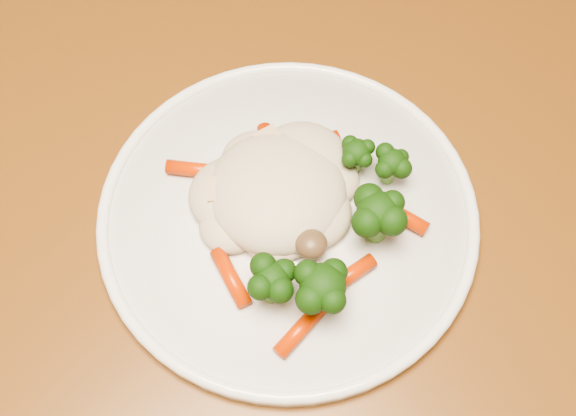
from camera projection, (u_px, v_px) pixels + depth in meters
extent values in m
plane|color=brown|center=(356.00, 322.00, 1.33)|extent=(3.00, 3.00, 0.00)
cube|color=brown|center=(325.00, 195.00, 0.61)|extent=(1.26, 0.97, 0.04)
cube|color=brown|center=(504.00, 42.00, 1.18)|extent=(0.07, 0.07, 0.71)
cylinder|color=white|center=(288.00, 216.00, 0.58)|extent=(0.30, 0.30, 0.01)
ellipsoid|color=beige|center=(276.00, 184.00, 0.55)|extent=(0.13, 0.12, 0.05)
ellipsoid|color=black|center=(272.00, 285.00, 0.52)|extent=(0.04, 0.04, 0.04)
ellipsoid|color=black|center=(322.00, 293.00, 0.51)|extent=(0.05, 0.05, 0.05)
ellipsoid|color=black|center=(376.00, 220.00, 0.54)|extent=(0.05, 0.05, 0.05)
ellipsoid|color=black|center=(390.00, 168.00, 0.57)|extent=(0.04, 0.04, 0.03)
ellipsoid|color=black|center=(356.00, 158.00, 0.58)|extent=(0.04, 0.04, 0.03)
cylinder|color=#E13D05|center=(199.00, 170.00, 0.58)|extent=(0.05, 0.05, 0.01)
cylinder|color=#E13D05|center=(268.00, 145.00, 0.59)|extent=(0.03, 0.04, 0.01)
cylinder|color=#E13D05|center=(317.00, 144.00, 0.59)|extent=(0.04, 0.02, 0.01)
cylinder|color=#E13D05|center=(231.00, 278.00, 0.54)|extent=(0.02, 0.05, 0.01)
cylinder|color=#E13D05|center=(301.00, 329.00, 0.52)|extent=(0.05, 0.02, 0.01)
cylinder|color=#E13D05|center=(352.00, 274.00, 0.54)|extent=(0.04, 0.01, 0.01)
cylinder|color=#E13D05|center=(403.00, 216.00, 0.56)|extent=(0.03, 0.04, 0.01)
cylinder|color=#E13D05|center=(298.00, 181.00, 0.56)|extent=(0.02, 0.05, 0.01)
ellipsoid|color=brown|center=(295.00, 176.00, 0.56)|extent=(0.02, 0.02, 0.02)
ellipsoid|color=brown|center=(318.00, 172.00, 0.56)|extent=(0.02, 0.02, 0.02)
ellipsoid|color=brown|center=(262.00, 202.00, 0.55)|extent=(0.03, 0.03, 0.02)
ellipsoid|color=brown|center=(311.00, 244.00, 0.53)|extent=(0.02, 0.02, 0.02)
cube|color=#D1B18B|center=(238.00, 170.00, 0.57)|extent=(0.03, 0.02, 0.01)
cube|color=#D1B18B|center=(267.00, 139.00, 0.58)|extent=(0.02, 0.02, 0.01)
cube|color=#D1B18B|center=(217.00, 192.00, 0.56)|extent=(0.02, 0.03, 0.01)
cube|color=#D1B18B|center=(246.00, 159.00, 0.57)|extent=(0.03, 0.02, 0.01)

